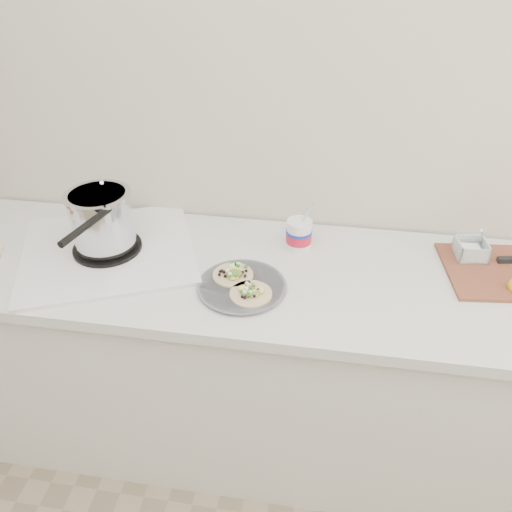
# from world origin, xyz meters

# --- Properties ---
(counter) EXTENTS (2.44, 0.66, 0.90)m
(counter) POSITION_xyz_m (0.00, 1.43, 0.45)
(counter) COLOR silver
(counter) RESTS_ON ground
(stove) EXTENTS (0.74, 0.72, 0.28)m
(stove) POSITION_xyz_m (-0.62, 1.43, 0.99)
(stove) COLOR silver
(stove) RESTS_ON counter
(taco_plate) EXTENTS (0.28, 0.28, 0.04)m
(taco_plate) POSITION_xyz_m (-0.13, 1.31, 0.92)
(taco_plate) COLOR #5C5D64
(taco_plate) RESTS_ON counter
(tub) EXTENTS (0.09, 0.09, 0.21)m
(tub) POSITION_xyz_m (0.03, 1.57, 0.97)
(tub) COLOR white
(tub) RESTS_ON counter
(cutboard) EXTENTS (0.48, 0.36, 0.07)m
(cutboard) POSITION_xyz_m (0.74, 1.54, 0.92)
(cutboard) COLOR brown
(cutboard) RESTS_ON counter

